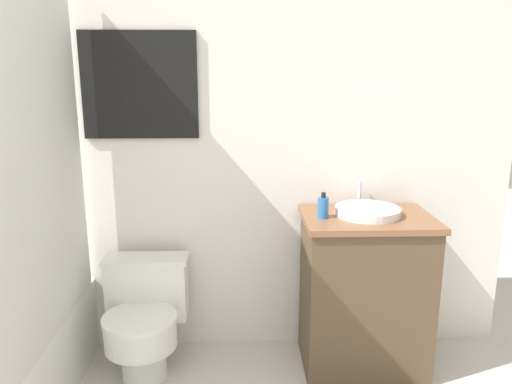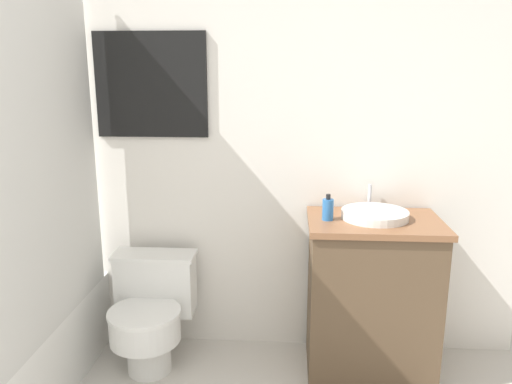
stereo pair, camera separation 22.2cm
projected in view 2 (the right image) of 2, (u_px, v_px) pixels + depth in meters
The scene contains 5 objects.
wall_back at pixel (203, 124), 2.64m from camera, with size 3.41×0.07×2.50m.
toilet at pixel (151, 310), 2.61m from camera, with size 0.44×0.50×0.58m.
vanity at pixel (371, 297), 2.52m from camera, with size 0.65×0.46×0.82m.
sink at pixel (375, 214), 2.44m from camera, with size 0.33×0.36×0.13m.
soap_bottle at pixel (328, 209), 2.41m from camera, with size 0.05×0.05×0.13m.
Camera 2 is at (0.46, -0.35, 1.53)m, focal length 35.00 mm.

